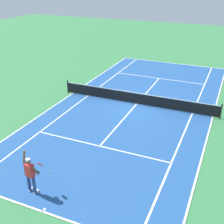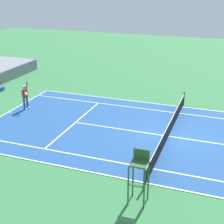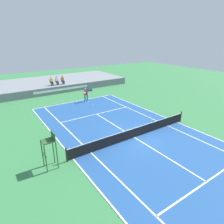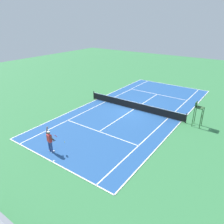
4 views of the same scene
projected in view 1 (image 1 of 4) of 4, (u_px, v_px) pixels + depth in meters
ground_plane at (137, 104)px, 21.94m from camera, size 80.00×80.00×0.00m
court at (137, 104)px, 21.94m from camera, size 11.08×23.88×0.03m
net at (137, 98)px, 21.72m from camera, size 11.98×0.10×1.07m
tennis_player at (30, 174)px, 12.76m from camera, size 0.81×0.62×2.08m
tennis_ball at (50, 171)px, 14.51m from camera, size 0.07×0.07×0.07m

